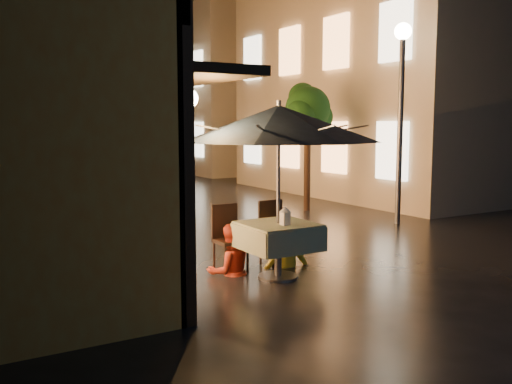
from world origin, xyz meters
TOP-DOWN VIEW (x-y plane):
  - ground at (0.00, 0.00)m, footprint 90.00×90.00m
  - east_building_near at (7.49, 6.50)m, footprint 7.30×9.30m
  - east_building_far at (7.49, 18.00)m, footprint 7.30×10.30m
  - street_tree at (2.41, 4.51)m, footprint 1.43×1.20m
  - streetlamp_near at (3.00, 2.00)m, footprint 0.36×0.36m
  - streetlamp_far at (3.00, 14.00)m, footprint 0.36×0.36m
  - cafe_table at (-1.60, -0.34)m, footprint 0.99×0.99m
  - patio_umbrella at (-1.60, -0.34)m, footprint 2.75×2.75m
  - cafe_chair_left at (-2.00, 0.39)m, footprint 0.42×0.42m
  - cafe_chair_right at (-1.20, 0.39)m, footprint 0.42×0.42m
  - table_lantern at (-1.60, -0.51)m, footprint 0.16×0.16m
  - person_orange at (-2.06, 0.22)m, footprint 0.74×0.60m
  - person_yellow at (-1.12, 0.20)m, footprint 1.00×0.66m
  - bicycle_0 at (-2.67, 4.12)m, footprint 1.71×0.90m
  - bicycle_1 at (-2.37, 4.09)m, footprint 1.86×0.55m
  - bicycle_2 at (-2.35, 5.98)m, footprint 1.84×0.91m
  - bicycle_3 at (-2.46, 6.87)m, footprint 1.74×1.12m
  - bicycle_4 at (-2.40, 6.92)m, footprint 1.71×0.76m
  - bicycle_5 at (-2.30, 8.03)m, footprint 1.56×0.49m

SIDE VIEW (x-z plane):
  - ground at x=0.00m, z-range 0.00..0.00m
  - bicycle_0 at x=-2.67m, z-range 0.00..0.85m
  - bicycle_4 at x=-2.40m, z-range 0.00..0.87m
  - bicycle_2 at x=-2.35m, z-range 0.00..0.92m
  - bicycle_5 at x=-2.30m, z-range 0.00..0.93m
  - bicycle_3 at x=-2.46m, z-range 0.00..1.01m
  - cafe_chair_left at x=-2.00m, z-range 0.05..1.03m
  - cafe_chair_right at x=-1.20m, z-range 0.05..1.03m
  - bicycle_1 at x=-2.37m, z-range 0.00..1.12m
  - cafe_table at x=-1.60m, z-range 0.20..0.98m
  - person_orange at x=-2.06m, z-range 0.00..1.41m
  - person_yellow at x=-1.12m, z-range 0.00..1.45m
  - table_lantern at x=-1.60m, z-range 0.79..1.04m
  - patio_umbrella at x=-1.60m, z-range 0.92..3.38m
  - street_tree at x=2.41m, z-range 0.85..4.00m
  - streetlamp_near at x=3.00m, z-range 0.80..5.03m
  - streetlamp_far at x=3.00m, z-range 0.80..5.03m
  - east_building_near at x=7.49m, z-range 0.01..6.81m
  - east_building_far at x=7.49m, z-range 0.01..7.31m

